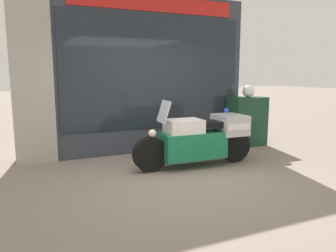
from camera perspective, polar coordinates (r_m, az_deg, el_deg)
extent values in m
plane|color=gray|center=(5.68, 1.59, -8.65)|extent=(60.00, 60.00, 0.00)
cube|color=#333842|center=(7.26, -5.26, 8.88)|extent=(5.06, 0.40, 3.41)
cube|color=#A39E93|center=(6.90, -22.67, 8.19)|extent=(0.76, 0.55, 3.41)
cube|color=#1E262D|center=(7.18, -2.08, 9.30)|extent=(4.07, 0.02, 2.41)
cube|color=red|center=(7.31, -2.13, 20.52)|extent=(3.66, 0.03, 0.32)
cube|color=slate|center=(7.52, -2.94, -2.04)|extent=(3.85, 0.30, 0.55)
cube|color=silver|center=(7.52, -3.38, 5.34)|extent=(3.85, 0.02, 1.41)
cube|color=beige|center=(7.37, -3.04, 10.68)|extent=(3.85, 0.30, 0.02)
cube|color=black|center=(7.01, -13.51, 10.85)|extent=(0.18, 0.04, 0.06)
cube|color=#C68E19|center=(7.23, -6.41, 10.98)|extent=(0.18, 0.04, 0.06)
cube|color=navy|center=(7.55, 0.18, 10.96)|extent=(0.18, 0.04, 0.06)
cube|color=maroon|center=(7.95, 6.16, 10.82)|extent=(0.18, 0.04, 0.06)
cube|color=#2D8E42|center=(7.12, -9.43, 0.56)|extent=(0.19, 0.04, 0.27)
cube|color=yellow|center=(7.75, 3.33, 1.37)|extent=(0.19, 0.02, 0.27)
cylinder|color=black|center=(5.84, -3.12, -4.95)|extent=(0.63, 0.16, 0.63)
cylinder|color=black|center=(6.61, 11.55, -3.44)|extent=(0.63, 0.16, 0.63)
cube|color=#19754C|center=(6.13, 4.33, -3.30)|extent=(1.22, 0.57, 0.49)
cube|color=white|center=(5.99, 2.78, -0.17)|extent=(0.67, 0.50, 0.28)
cube|color=black|center=(6.19, 6.63, 0.35)|extent=(0.71, 0.42, 0.10)
cube|color=#B7B7BC|center=(6.46, 10.71, 0.27)|extent=(0.54, 0.65, 0.38)
cube|color=white|center=(6.46, 10.71, 0.27)|extent=(0.49, 0.66, 0.11)
cube|color=#B2BCC6|center=(5.79, -0.73, 2.51)|extent=(0.16, 0.38, 0.39)
sphere|color=white|center=(5.77, -2.74, -1.27)|extent=(0.14, 0.14, 0.14)
sphere|color=blue|center=(6.37, 10.12, 2.71)|extent=(0.09, 0.09, 0.09)
cube|color=#193D28|center=(8.13, 13.57, 0.80)|extent=(0.89, 0.49, 1.17)
sphere|color=white|center=(7.99, 13.84, 5.89)|extent=(0.28, 0.28, 0.28)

